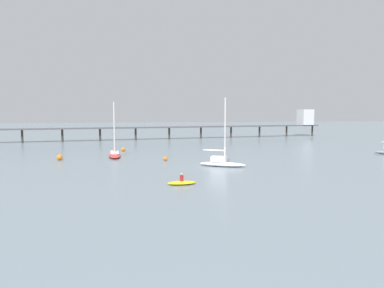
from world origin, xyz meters
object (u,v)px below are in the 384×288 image
Objects in this scene: dinghy_yellow at (182,182)px; mooring_buoy_near at (60,157)px; sailboat_white at (222,162)px; mooring_buoy_mid at (165,159)px; sailboat_red at (115,154)px; pier at (226,123)px; mooring_buoy_far at (123,149)px.

mooring_buoy_near is at bearing 124.40° from dinghy_yellow.
mooring_buoy_mid is at bearing 132.71° from sailboat_white.
mooring_buoy_mid is (7.35, -5.78, -0.21)m from sailboat_red.
mooring_buoy_near is at bearing 167.71° from mooring_buoy_mid.
dinghy_yellow is (-22.12, -62.91, -3.73)m from pier.
pier reaches higher than mooring_buoy_far.
pier is at bearing 64.08° from mooring_buoy_mid.
sailboat_white reaches higher than mooring_buoy_far.
mooring_buoy_near is (-21.86, 10.47, -0.19)m from sailboat_white.
dinghy_yellow is at bearing -109.37° from pier.
sailboat_red is 9.95× the size of mooring_buoy_near.
mooring_buoy_far is (1.37, 8.59, -0.17)m from sailboat_red.
sailboat_white is 14.90× the size of mooring_buoy_mid.
mooring_buoy_mid is 15.61m from mooring_buoy_near.
dinghy_yellow is at bearing -55.60° from mooring_buoy_near.
sailboat_red is 3.00× the size of dinghy_yellow.
sailboat_white is 24.93m from mooring_buoy_far.
sailboat_white is 3.11× the size of dinghy_yellow.
sailboat_red is (-29.02, -38.83, -3.43)m from pier.
dinghy_yellow is at bearing -74.00° from sailboat_red.
sailboat_red reaches higher than mooring_buoy_mid.
dinghy_yellow is 4.15× the size of mooring_buoy_far.
pier is 49.72m from mooring_buoy_mid.
mooring_buoy_near is (-36.93, -41.28, -3.51)m from pier.
pier is 48.60m from sailboat_red.
dinghy_yellow is 18.31m from mooring_buoy_mid.
pier is at bearing 48.18° from mooring_buoy_near.
sailboat_red is 12.45× the size of mooring_buoy_far.
mooring_buoy_mid is 15.56m from mooring_buoy_far.
sailboat_red reaches higher than pier.
sailboat_white is at bearing -25.60° from mooring_buoy_near.
dinghy_yellow is 26.22m from mooring_buoy_near.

